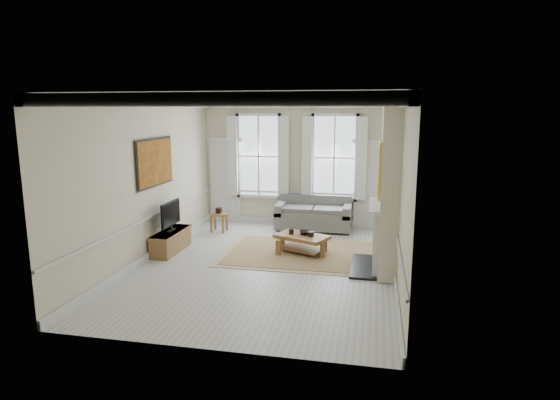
% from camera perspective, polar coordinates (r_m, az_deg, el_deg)
% --- Properties ---
extents(floor, '(7.20, 7.20, 0.00)m').
position_cam_1_polar(floor, '(9.86, -1.58, -7.84)').
color(floor, '#B7B5AD').
rests_on(floor, ground).
extents(ceiling, '(7.20, 7.20, 0.00)m').
position_cam_1_polar(ceiling, '(9.33, -1.69, 12.34)').
color(ceiling, white).
rests_on(ceiling, back_wall).
extents(back_wall, '(5.20, 0.00, 5.20)m').
position_cam_1_polar(back_wall, '(12.95, 1.99, 4.41)').
color(back_wall, beige).
rests_on(back_wall, floor).
extents(left_wall, '(0.00, 7.20, 7.20)m').
position_cam_1_polar(left_wall, '(10.35, -15.82, 2.35)').
color(left_wall, beige).
rests_on(left_wall, floor).
extents(right_wall, '(0.00, 7.20, 7.20)m').
position_cam_1_polar(right_wall, '(9.22, 14.32, 1.41)').
color(right_wall, beige).
rests_on(right_wall, floor).
extents(window_left, '(1.26, 0.20, 2.20)m').
position_cam_1_polar(window_left, '(13.09, -2.60, 5.36)').
color(window_left, '#B2BCC6').
rests_on(window_left, back_wall).
extents(window_right, '(1.26, 0.20, 2.20)m').
position_cam_1_polar(window_right, '(12.75, 6.63, 5.15)').
color(window_right, '#B2BCC6').
rests_on(window_right, back_wall).
extents(door_left, '(0.90, 0.08, 2.30)m').
position_cam_1_polar(door_left, '(13.47, -6.70, 2.24)').
color(door_left, silver).
rests_on(door_left, floor).
extents(door_right, '(0.90, 0.08, 2.30)m').
position_cam_1_polar(door_right, '(12.81, 11.03, 1.66)').
color(door_right, silver).
rests_on(door_right, floor).
extents(painting, '(0.05, 1.66, 1.06)m').
position_cam_1_polar(painting, '(10.55, -14.98, 4.47)').
color(painting, '#AD6B1D').
rests_on(painting, left_wall).
extents(chimney_breast, '(0.35, 1.70, 3.38)m').
position_cam_1_polar(chimney_breast, '(9.41, 13.20, 1.65)').
color(chimney_breast, beige).
rests_on(chimney_breast, floor).
extents(hearth, '(0.55, 1.50, 0.05)m').
position_cam_1_polar(hearth, '(9.81, 10.26, -7.96)').
color(hearth, black).
rests_on(hearth, floor).
extents(fireplace, '(0.21, 1.45, 1.33)m').
position_cam_1_polar(fireplace, '(9.60, 11.60, -4.01)').
color(fireplace, silver).
rests_on(fireplace, floor).
extents(mirror, '(0.06, 1.26, 1.06)m').
position_cam_1_polar(mirror, '(9.35, 11.97, 3.81)').
color(mirror, gold).
rests_on(mirror, chimney_breast).
extents(sofa, '(1.99, 0.97, 0.89)m').
position_cam_1_polar(sofa, '(12.61, 4.16, -1.92)').
color(sofa, '#5A5A58').
rests_on(sofa, floor).
extents(side_table, '(0.50, 0.50, 0.49)m').
position_cam_1_polar(side_table, '(12.44, -7.45, -2.08)').
color(side_table, brown).
rests_on(side_table, floor).
extents(rug, '(3.50, 2.60, 0.02)m').
position_cam_1_polar(rug, '(10.56, 2.68, -6.48)').
color(rug, '#937D4C').
rests_on(rug, floor).
extents(coffee_table, '(1.31, 1.06, 0.43)m').
position_cam_1_polar(coffee_table, '(10.47, 2.69, -4.72)').
color(coffee_table, brown).
rests_on(coffee_table, rug).
extents(ceramic_pot_a, '(0.12, 0.12, 0.12)m').
position_cam_1_polar(ceramic_pot_a, '(10.52, 1.39, -3.85)').
color(ceramic_pot_a, black).
rests_on(ceramic_pot_a, coffee_table).
extents(ceramic_pot_b, '(0.15, 0.15, 0.10)m').
position_cam_1_polar(ceramic_pot_b, '(10.36, 3.75, -4.14)').
color(ceramic_pot_b, black).
rests_on(ceramic_pot_b, coffee_table).
extents(bowl, '(0.34, 0.34, 0.07)m').
position_cam_1_polar(bowl, '(10.52, 3.05, -3.98)').
color(bowl, black).
rests_on(bowl, coffee_table).
extents(tv_stand, '(0.43, 1.34, 0.48)m').
position_cam_1_polar(tv_stand, '(10.92, -13.15, -4.93)').
color(tv_stand, brown).
rests_on(tv_stand, floor).
extents(tv, '(0.08, 0.90, 0.68)m').
position_cam_1_polar(tv, '(10.76, -13.19, -1.68)').
color(tv, black).
rests_on(tv, tv_stand).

